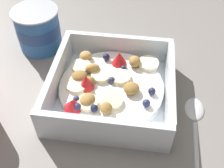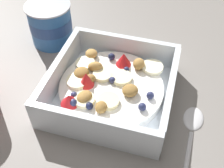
{
  "view_description": "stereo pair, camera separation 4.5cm",
  "coord_description": "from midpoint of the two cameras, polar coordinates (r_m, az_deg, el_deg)",
  "views": [
    {
      "loc": [
        0.04,
        -0.3,
        0.36
      ],
      "look_at": [
        0.0,
        0.01,
        0.03
      ],
      "focal_mm": 44.32,
      "sensor_mm": 36.0,
      "label": 1
    },
    {
      "loc": [
        0.09,
        -0.29,
        0.36
      ],
      "look_at": [
        0.0,
        0.01,
        0.03
      ],
      "focal_mm": 44.32,
      "sensor_mm": 36.0,
      "label": 2
    }
  ],
  "objects": [
    {
      "name": "ground_plane",
      "position": [
        0.47,
        -3.08,
        -3.54
      ],
      "size": [
        2.4,
        2.4,
        0.0
      ],
      "primitive_type": "plane",
      "color": "gray"
    },
    {
      "name": "spoon",
      "position": [
        0.45,
        14.14,
        -7.94
      ],
      "size": [
        0.03,
        0.17,
        0.01
      ],
      "color": "silver",
      "rests_on": "ground"
    },
    {
      "name": "yogurt_cup",
      "position": [
        0.57,
        -17.23,
        10.68
      ],
      "size": [
        0.09,
        0.09,
        0.08
      ],
      "color": "#3370B7",
      "rests_on": "ground"
    },
    {
      "name": "fruit_bowl",
      "position": [
        0.46,
        -3.04,
        -0.99
      ],
      "size": [
        0.2,
        0.2,
        0.06
      ],
      "color": "white",
      "rests_on": "ground"
    }
  ]
}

